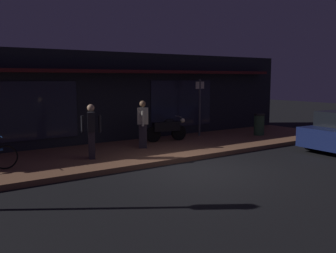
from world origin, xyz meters
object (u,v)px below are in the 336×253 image
(person_photographer, at_px, (91,130))
(person_bystander, at_px, (143,123))
(trash_bin, at_px, (259,124))
(sign_post, at_px, (200,104))
(motorcycle, at_px, (167,128))

(person_photographer, distance_m, person_bystander, 2.31)
(person_bystander, bearing_deg, trash_bin, -2.67)
(sign_post, bearing_deg, motorcycle, -170.36)
(motorcycle, bearing_deg, trash_bin, -13.55)
(person_photographer, bearing_deg, trash_bin, 2.64)
(trash_bin, bearing_deg, person_photographer, -177.36)
(motorcycle, xyz_separation_m, person_photographer, (-3.77, -1.37, 0.38))
(motorcycle, bearing_deg, sign_post, 9.64)
(motorcycle, distance_m, trash_bin, 4.28)
(person_photographer, bearing_deg, person_bystander, 15.90)
(person_bystander, distance_m, trash_bin, 5.73)
(motorcycle, distance_m, person_photographer, 4.03)
(person_photographer, xyz_separation_m, person_bystander, (2.22, 0.63, 0.00))
(person_photographer, relative_size, trash_bin, 1.80)
(person_photographer, relative_size, person_bystander, 1.00)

